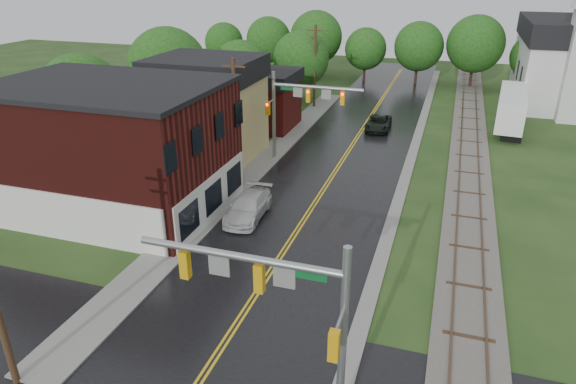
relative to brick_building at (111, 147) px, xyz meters
The scene contains 19 objects.
main_road 19.95m from the brick_building, 50.23° to the left, with size 10.00×90.00×0.02m, color black.
curb_right 27.15m from the brick_building, 48.20° to the left, with size 0.80×70.00×0.12m, color gray.
sidewalk_left 12.52m from the brick_building, 57.86° to the left, with size 2.40×50.00×0.12m, color gray.
brick_building is the anchor object (origin of this frame).
yellow_house 11.14m from the brick_building, 82.32° to the left, with size 8.00×7.00×6.40m, color tan.
darkred_building 20.25m from the brick_building, 82.92° to the left, with size 7.00×6.00×4.40m, color #3F0F0C.
church 50.58m from the brick_building, 50.02° to the left, with size 10.40×18.40×20.00m.
railroad 30.36m from the brick_building, 41.66° to the left, with size 3.20×80.00×0.30m.
traffic_signal_near 20.60m from the brick_building, 39.17° to the right, with size 7.34×0.30×7.20m.
traffic_signal_far 15.03m from the brick_building, 53.08° to the left, with size 7.34×0.43×7.20m.
utility_pole_b 9.03m from the brick_building, 50.93° to the left, with size 1.80×0.28×9.00m.
utility_pole_c 29.56m from the brick_building, 78.91° to the left, with size 1.80×0.28×9.00m.
tree_left_a 10.14m from the brick_building, 136.87° to the left, with size 6.80×6.80×8.67m.
tree_left_b 17.80m from the brick_building, 107.61° to the left, with size 7.60×7.60×9.69m.
tree_left_c 24.94m from the brick_building, 93.14° to the left, with size 6.00×6.00×7.65m.
tree_left_e 31.12m from the brick_building, 83.29° to the left, with size 6.40×6.40×8.16m.
suv_dark 26.75m from the brick_building, 58.19° to the left, with size 2.22×4.81×1.34m, color black.
pickup_white 9.66m from the brick_building, ahead, with size 2.06×5.06×1.47m, color silver.
semi_trailer 37.67m from the brick_building, 46.02° to the left, with size 3.34×11.29×3.58m.
Camera 1 is at (8.01, -11.26, 14.98)m, focal length 32.00 mm.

